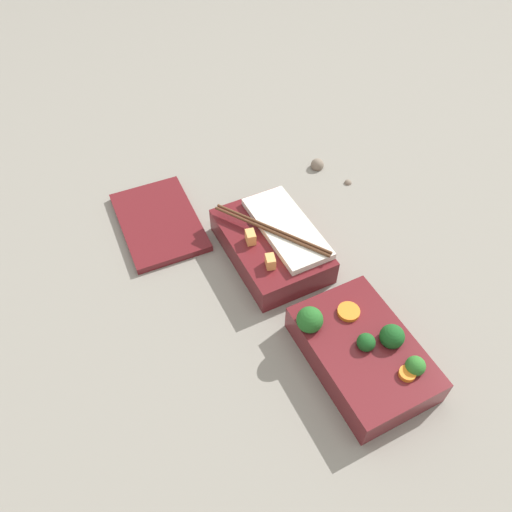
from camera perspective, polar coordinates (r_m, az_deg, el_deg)
name	(u,v)px	position (r m, az deg, el deg)	size (l,w,h in m)	color
ground_plane	(320,298)	(0.81, 7.37, -4.78)	(3.00, 3.00, 0.00)	gray
bento_tray_vegetable	(362,351)	(0.74, 11.99, -10.61)	(0.21, 0.14, 0.08)	maroon
bento_tray_rice	(273,243)	(0.85, 1.91, 1.47)	(0.21, 0.14, 0.07)	maroon
bento_lid	(159,222)	(0.93, -11.04, 3.87)	(0.20, 0.13, 0.01)	maroon
pebble_0	(317,165)	(1.04, 7.02, 10.30)	(0.03, 0.03, 0.03)	#7A6B5B
pebble_1	(348,182)	(1.01, 10.49, 8.35)	(0.01, 0.01, 0.01)	#7A6B5B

